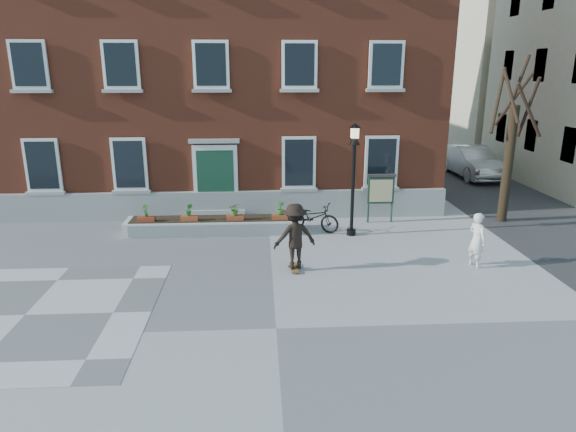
{
  "coord_description": "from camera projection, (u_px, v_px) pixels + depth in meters",
  "views": [
    {
      "loc": [
        -0.33,
        -10.48,
        5.73
      ],
      "look_at": [
        0.5,
        4.0,
        1.5
      ],
      "focal_mm": 32.0,
      "sensor_mm": 36.0,
      "label": 1
    }
  ],
  "objects": [
    {
      "name": "ground",
      "position": [
        276.0,
        329.0,
        11.67
      ],
      "size": [
        100.0,
        100.0,
        0.0
      ],
      "primitive_type": "plane",
      "color": "gray",
      "rests_on": "ground"
    },
    {
      "name": "bicycle",
      "position": [
        313.0,
        217.0,
        18.49
      ],
      "size": [
        2.08,
        1.54,
        1.04
      ],
      "primitive_type": "imported",
      "rotation": [
        0.0,
        0.0,
        1.09
      ],
      "color": "black",
      "rests_on": "ground"
    },
    {
      "name": "planter_assembly",
      "position": [
        214.0,
        224.0,
        18.35
      ],
      "size": [
        6.2,
        1.12,
        1.15
      ],
      "color": "silver",
      "rests_on": "ground"
    },
    {
      "name": "checker_patch",
      "position": [
        25.0,
        315.0,
        12.3
      ],
      "size": [
        6.0,
        6.0,
        0.01
      ],
      "primitive_type": "cube",
      "color": "#5E5E60",
      "rests_on": "ground"
    },
    {
      "name": "bystander",
      "position": [
        477.0,
        240.0,
        15.1
      ],
      "size": [
        0.6,
        0.71,
        1.65
      ],
      "primitive_type": "imported",
      "rotation": [
        0.0,
        0.0,
        1.97
      ],
      "color": "silver",
      "rests_on": "ground"
    },
    {
      "name": "parked_car",
      "position": [
        472.0,
        162.0,
        27.51
      ],
      "size": [
        1.89,
        5.03,
        1.64
      ],
      "primitive_type": "imported",
      "rotation": [
        0.0,
        0.0,
        0.03
      ],
      "color": "#BABDBF",
      "rests_on": "ground"
    },
    {
      "name": "brick_building",
      "position": [
        220.0,
        54.0,
        23.19
      ],
      "size": [
        18.4,
        10.85,
        12.6
      ],
      "color": "brown",
      "rests_on": "ground"
    },
    {
      "name": "side_street",
      "position": [
        574.0,
        43.0,
        29.66
      ],
      "size": [
        15.2,
        36.0,
        14.5
      ],
      "color": "#333235",
      "rests_on": "ground"
    },
    {
      "name": "notice_board",
      "position": [
        381.0,
        190.0,
        19.3
      ],
      "size": [
        1.1,
        0.16,
        1.87
      ],
      "color": "#172F22",
      "rests_on": "ground"
    },
    {
      "name": "lamp_post",
      "position": [
        354.0,
        164.0,
        17.47
      ],
      "size": [
        0.4,
        0.4,
        3.93
      ],
      "color": "black",
      "rests_on": "ground"
    },
    {
      "name": "skateboarder",
      "position": [
        295.0,
        236.0,
        14.77
      ],
      "size": [
        1.37,
        0.98,
        2.0
      ],
      "color": "brown",
      "rests_on": "ground"
    },
    {
      "name": "bare_tree",
      "position": [
        510.0,
        149.0,
        19.06
      ],
      "size": [
        1.83,
        1.83,
        6.16
      ],
      "color": "black",
      "rests_on": "ground"
    }
  ]
}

